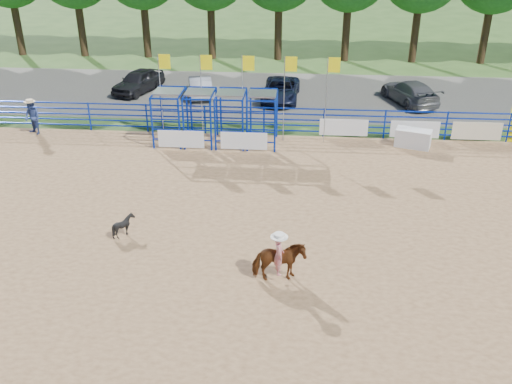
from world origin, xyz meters
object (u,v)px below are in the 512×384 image
at_px(car_a, 138,81).
at_px(car_d, 410,92).
at_px(car_b, 200,86).
at_px(horse_and_rider, 279,258).
at_px(calf, 124,226).
at_px(car_c, 281,90).
at_px(spectator_cowboy, 32,117).
at_px(announcer_table, 413,138).

xyz_separation_m(car_a, car_d, (16.47, -0.88, -0.03)).
bearing_deg(car_b, horse_and_rider, 93.82).
relative_size(calf, car_c, 0.18).
xyz_separation_m(car_b, car_c, (4.94, -0.52, 0.01)).
xyz_separation_m(calf, car_d, (12.45, 16.19, 0.25)).
height_order(spectator_cowboy, car_c, spectator_cowboy).
height_order(announcer_table, car_b, car_b).
height_order(horse_and_rider, car_a, horse_and_rider).
bearing_deg(car_a, horse_and_rider, -43.53).
bearing_deg(car_b, announcer_table, 134.56).
bearing_deg(announcer_table, car_d, 82.40).
relative_size(announcer_table, spectator_cowboy, 0.91).
height_order(spectator_cowboy, car_d, spectator_cowboy).
bearing_deg(car_c, car_d, 3.17).
bearing_deg(announcer_table, calf, -141.34).
xyz_separation_m(spectator_cowboy, car_d, (19.87, 6.71, -0.25)).
distance_m(calf, car_d, 20.43).
relative_size(horse_and_rider, spectator_cowboy, 1.30).
height_order(horse_and_rider, spectator_cowboy, horse_and_rider).
bearing_deg(spectator_cowboy, car_a, 65.88).
bearing_deg(car_a, spectator_cowboy, -93.95).
relative_size(announcer_table, car_a, 0.40).
bearing_deg(announcer_table, car_b, 147.25).
xyz_separation_m(car_a, car_c, (8.88, -0.93, -0.07)).
height_order(car_b, car_c, car_c).
distance_m(car_a, car_c, 8.93).
relative_size(car_a, car_b, 1.09).
height_order(car_a, car_b, car_a).
distance_m(horse_and_rider, spectator_cowboy, 17.48).
bearing_deg(car_b, car_a, -18.51).
bearing_deg(announcer_table, horse_and_rider, -117.53).
height_order(horse_and_rider, calf, horse_and_rider).
distance_m(horse_and_rider, car_d, 19.70).
height_order(calf, car_c, car_c).
xyz_separation_m(calf, spectator_cowboy, (-7.41, 9.48, 0.50)).
height_order(horse_and_rider, car_d, horse_and_rider).
bearing_deg(calf, horse_and_rider, -116.58).
distance_m(announcer_table, car_a, 17.41).
distance_m(horse_and_rider, car_a, 21.57).
bearing_deg(car_c, car_b, 176.78).
height_order(car_a, car_c, car_a).
bearing_deg(car_d, car_c, -20.40).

